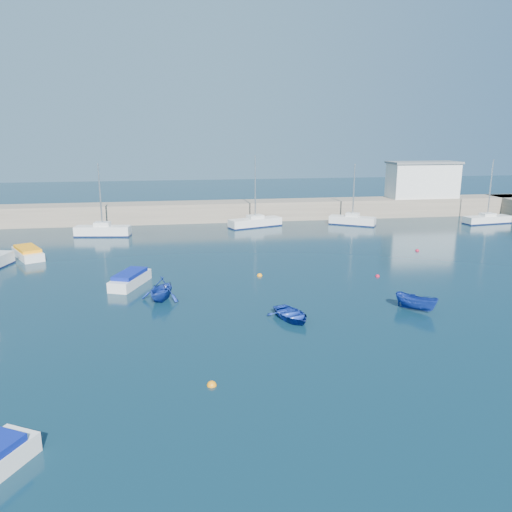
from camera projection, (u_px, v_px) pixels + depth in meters
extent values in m
plane|color=#0C2634|center=(305.00, 366.00, 26.23)|extent=(220.00, 220.00, 0.00)
cube|color=gray|center=(221.00, 211.00, 70.00)|extent=(96.00, 4.50, 2.60)
cube|color=silver|center=(423.00, 181.00, 73.82)|extent=(10.00, 4.00, 5.00)
cube|color=silver|center=(103.00, 231.00, 59.34)|extent=(6.61, 2.74, 1.20)
cylinder|color=#B7BABC|center=(100.00, 195.00, 58.32)|extent=(0.18, 0.18, 7.38)
cube|color=silver|center=(255.00, 223.00, 65.26)|extent=(7.32, 4.28, 1.11)
cylinder|color=#B7BABC|center=(255.00, 187.00, 64.16)|extent=(0.16, 0.16, 8.13)
cube|color=silver|center=(352.00, 221.00, 66.61)|extent=(5.98, 4.67, 1.14)
cylinder|color=#B7BABC|center=(354.00, 190.00, 65.64)|extent=(0.17, 0.17, 6.93)
cube|color=silver|center=(487.00, 220.00, 67.73)|extent=(6.77, 2.68, 1.01)
cylinder|color=#B7BABC|center=(490.00, 188.00, 66.70)|extent=(0.14, 0.14, 7.57)
cube|color=silver|center=(130.00, 280.00, 40.03)|extent=(3.20, 4.87, 0.82)
cube|color=navy|center=(130.00, 274.00, 39.90)|extent=(2.70, 3.77, 0.31)
cube|color=silver|center=(28.00, 254.00, 48.99)|extent=(4.08, 5.48, 0.79)
cube|color=orange|center=(27.00, 248.00, 48.86)|extent=(3.38, 4.28, 0.29)
imported|color=navy|center=(292.00, 315.00, 32.65)|extent=(3.38, 4.00, 0.71)
imported|color=navy|center=(161.00, 289.00, 36.35)|extent=(3.90, 4.13, 1.73)
imported|color=navy|center=(416.00, 303.00, 34.25)|extent=(2.81, 3.08, 1.17)
sphere|color=orange|center=(212.00, 386.00, 24.17)|extent=(0.48, 0.48, 0.48)
sphere|color=red|center=(377.00, 277.00, 42.61)|extent=(0.38, 0.38, 0.38)
sphere|color=orange|center=(260.00, 276.00, 42.78)|extent=(0.47, 0.47, 0.47)
sphere|color=red|center=(417.00, 251.00, 51.87)|extent=(0.41, 0.41, 0.41)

